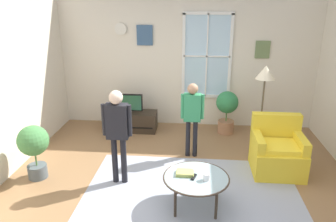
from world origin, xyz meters
TOP-DOWN VIEW (x-y plane):
  - ground_plane at (0.00, 0.00)m, footprint 5.81×5.91m
  - back_wall at (0.01, 2.71)m, footprint 5.21×0.17m
  - area_rug at (0.20, -0.10)m, footprint 3.02×2.29m
  - tv_stand at (-1.12, 2.20)m, footprint 1.08×0.43m
  - television at (-1.12, 2.19)m, footprint 0.53×0.08m
  - armchair at (1.51, 0.77)m, footprint 0.76×0.74m
  - coffee_table at (0.25, -0.27)m, footprint 0.86×0.86m
  - book_stack at (0.10, -0.22)m, footprint 0.23×0.17m
  - cup at (0.38, -0.34)m, footprint 0.09×0.09m
  - remote_near_books at (0.15, -0.19)m, footprint 0.10×0.14m
  - remote_near_cup at (0.22, -0.29)m, footprint 0.08×0.15m
  - person_black_shirt at (-0.87, 0.22)m, footprint 0.43×0.19m
  - person_green_shirt at (0.16, 1.15)m, footprint 0.39×0.18m
  - potted_plant_by_window at (0.83, 2.24)m, footprint 0.44×0.44m
  - potted_plant_corner at (-2.16, 0.23)m, footprint 0.46×0.46m
  - floor_lamp at (1.34, 1.38)m, footprint 0.32×0.32m

SIDE VIEW (x-z plane):
  - ground_plane at x=0.00m, z-range -0.02..0.00m
  - area_rug at x=0.20m, z-range 0.00..0.01m
  - tv_stand at x=-1.12m, z-range 0.00..0.40m
  - armchair at x=1.51m, z-range -0.11..0.76m
  - coffee_table at x=0.25m, z-range 0.19..0.63m
  - remote_near_books at x=0.15m, z-range 0.43..0.45m
  - remote_near_cup at x=0.22m, z-range 0.43..0.45m
  - book_stack at x=0.10m, z-range 0.43..0.48m
  - cup at x=0.38m, z-range 0.43..0.52m
  - potted_plant_by_window at x=0.83m, z-range 0.09..0.96m
  - potted_plant_corner at x=-2.16m, z-range 0.12..0.96m
  - television at x=-1.12m, z-range 0.41..0.78m
  - person_green_shirt at x=0.16m, z-range 0.16..1.46m
  - person_black_shirt at x=-0.87m, z-range 0.18..1.60m
  - floor_lamp at x=1.34m, z-range 0.52..2.08m
  - back_wall at x=0.01m, z-range 0.00..2.87m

